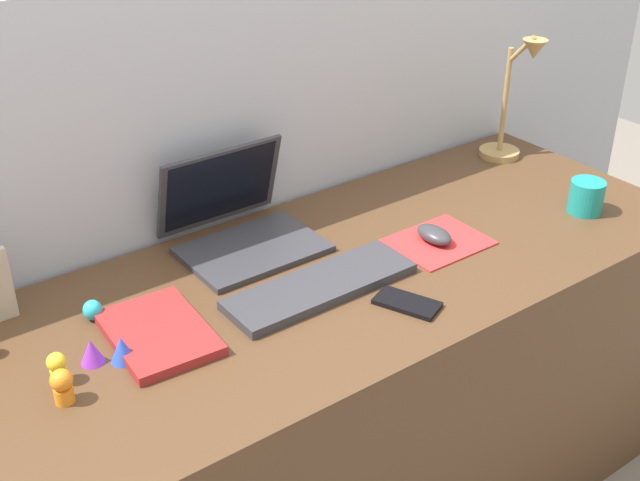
# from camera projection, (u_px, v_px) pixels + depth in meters

# --- Properties ---
(back_wall) EXTENTS (2.96, 0.05, 1.31)m
(back_wall) POSITION_uv_depth(u_px,v_px,m) (243.00, 239.00, 2.04)
(back_wall) COLOR #B2B7C1
(back_wall) RESTS_ON ground_plane
(desk) EXTENTS (1.76, 0.66, 0.74)m
(desk) POSITION_uv_depth(u_px,v_px,m) (333.00, 407.00, 1.92)
(desk) COLOR #4C331E
(desk) RESTS_ON ground_plane
(laptop) EXTENTS (0.30, 0.27, 0.21)m
(laptop) POSITION_uv_depth(u_px,v_px,m) (238.00, 221.00, 1.82)
(laptop) COLOR #333338
(laptop) RESTS_ON desk
(keyboard) EXTENTS (0.41, 0.13, 0.02)m
(keyboard) POSITION_uv_depth(u_px,v_px,m) (321.00, 286.00, 1.67)
(keyboard) COLOR #333338
(keyboard) RESTS_ON desk
(mousepad) EXTENTS (0.21, 0.17, 0.00)m
(mousepad) POSITION_uv_depth(u_px,v_px,m) (438.00, 242.00, 1.84)
(mousepad) COLOR red
(mousepad) RESTS_ON desk
(mouse) EXTENTS (0.06, 0.10, 0.03)m
(mouse) POSITION_uv_depth(u_px,v_px,m) (434.00, 234.00, 1.84)
(mouse) COLOR #333338
(mouse) RESTS_ON mousepad
(cell_phone) EXTENTS (0.11, 0.14, 0.01)m
(cell_phone) POSITION_uv_depth(u_px,v_px,m) (407.00, 303.00, 1.62)
(cell_phone) COLOR black
(cell_phone) RESTS_ON desk
(desk_lamp) EXTENTS (0.11, 0.16, 0.35)m
(desk_lamp) POSITION_uv_depth(u_px,v_px,m) (514.00, 103.00, 2.17)
(desk_lamp) COLOR #A5844C
(desk_lamp) RESTS_ON desk
(notebook_pad) EXTENTS (0.19, 0.25, 0.02)m
(notebook_pad) POSITION_uv_depth(u_px,v_px,m) (158.00, 333.00, 1.53)
(notebook_pad) COLOR maroon
(notebook_pad) RESTS_ON desk
(coffee_mug) EXTENTS (0.08, 0.08, 0.08)m
(coffee_mug) POSITION_uv_depth(u_px,v_px,m) (586.00, 197.00, 1.96)
(coffee_mug) COLOR teal
(coffee_mug) RESTS_ON desk
(toy_figurine_blue) EXTENTS (0.05, 0.05, 0.05)m
(toy_figurine_blue) POSITION_uv_depth(u_px,v_px,m) (122.00, 349.00, 1.46)
(toy_figurine_blue) COLOR blue
(toy_figurine_blue) RESTS_ON desk
(toy_figurine_orange) EXTENTS (0.04, 0.04, 0.06)m
(toy_figurine_orange) POSITION_uv_depth(u_px,v_px,m) (62.00, 385.00, 1.36)
(toy_figurine_orange) COLOR orange
(toy_figurine_orange) RESTS_ON desk
(toy_figurine_yellow) EXTENTS (0.03, 0.03, 0.06)m
(toy_figurine_yellow) POSITION_uv_depth(u_px,v_px,m) (57.00, 367.00, 1.40)
(toy_figurine_yellow) COLOR yellow
(toy_figurine_yellow) RESTS_ON desk
(toy_figurine_cyan) EXTENTS (0.04, 0.04, 0.04)m
(toy_figurine_cyan) POSITION_uv_depth(u_px,v_px,m) (93.00, 310.00, 1.58)
(toy_figurine_cyan) COLOR #28B7CC
(toy_figurine_cyan) RESTS_ON desk
(toy_figurine_purple) EXTENTS (0.04, 0.04, 0.05)m
(toy_figurine_purple) POSITION_uv_depth(u_px,v_px,m) (91.00, 351.00, 1.46)
(toy_figurine_purple) COLOR purple
(toy_figurine_purple) RESTS_ON desk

